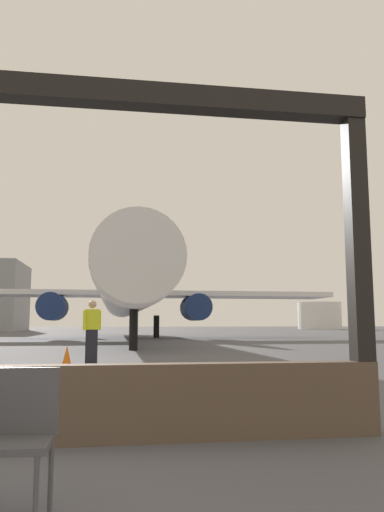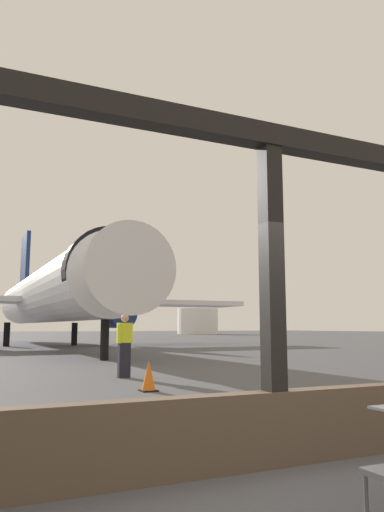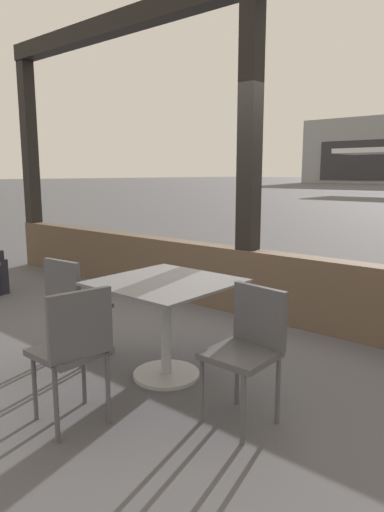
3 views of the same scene
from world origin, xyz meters
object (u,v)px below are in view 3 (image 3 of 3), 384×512
Objects in this scene: cafe_chair_window_left at (74,344)px; cafe_chair_aisle_left at (73,300)px; cafe_chair_window_right at (249,342)px; dining_table at (166,314)px.

cafe_chair_aisle_left is (-0.90, 0.62, -0.02)m from cafe_chair_window_left.
cafe_chair_window_left is 1.08m from cafe_chair_window_right.
cafe_chair_window_right is at bearing 5.46° from cafe_chair_aisle_left.
cafe_chair_window_right is 0.98× the size of cafe_chair_aisle_left.
cafe_chair_window_right is (0.83, -0.11, 0.02)m from dining_table.
cafe_chair_window_right is (0.75, 0.78, -0.02)m from cafe_chair_window_left.
cafe_chair_window_left reaches higher than cafe_chair_window_right.
cafe_chair_aisle_left is at bearing -161.75° from dining_table.
cafe_chair_window_right is 1.66m from cafe_chair_aisle_left.
cafe_chair_window_left is 1.02× the size of cafe_chair_aisle_left.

